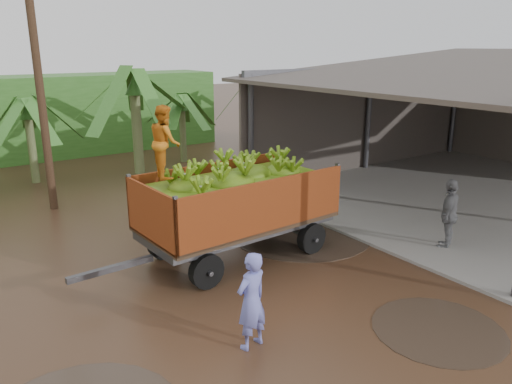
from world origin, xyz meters
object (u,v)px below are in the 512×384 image
(banana_trailer, at_px, (236,201))
(utility_pole, at_px, (40,86))
(man_grey, at_px, (449,214))
(man_blue, at_px, (251,301))

(banana_trailer, distance_m, utility_pole, 7.29)
(banana_trailer, relative_size, man_grey, 3.56)
(man_grey, relative_size, utility_pole, 0.24)
(banana_trailer, distance_m, man_blue, 3.84)
(man_blue, relative_size, man_grey, 0.95)
(banana_trailer, distance_m, man_grey, 5.26)
(banana_trailer, height_order, utility_pole, utility_pole)
(man_grey, height_order, utility_pole, utility_pole)
(man_blue, height_order, man_grey, man_grey)
(banana_trailer, relative_size, utility_pole, 0.86)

